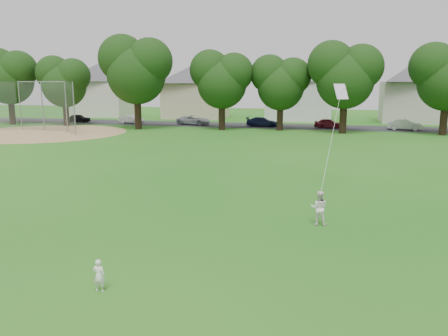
% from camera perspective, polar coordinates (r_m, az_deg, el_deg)
% --- Properties ---
extents(ground, '(160.00, 160.00, 0.00)m').
position_cam_1_polar(ground, '(15.45, -5.92, -9.60)').
color(ground, '#196316').
rests_on(ground, ground).
extents(street, '(90.00, 7.00, 0.01)m').
position_cam_1_polar(street, '(56.05, 8.96, 5.38)').
color(street, '#2D2D30').
rests_on(street, ground).
extents(dirt_infield, '(18.00, 18.00, 0.02)m').
position_cam_1_polar(dirt_infield, '(52.15, -22.54, 4.26)').
color(dirt_infield, '#9E7F51').
rests_on(dirt_infield, ground).
extents(toddler, '(0.35, 0.25, 0.90)m').
position_cam_1_polar(toddler, '(12.28, -16.02, -13.35)').
color(toddler, white).
rests_on(toddler, ground).
extents(older_boy, '(0.66, 0.52, 1.36)m').
position_cam_1_polar(older_boy, '(17.36, 12.31, -5.11)').
color(older_boy, white).
rests_on(older_boy, ground).
extents(kite, '(0.90, 3.28, 7.07)m').
position_cam_1_polar(kite, '(19.71, 13.86, 3.64)').
color(kite, silver).
rests_on(kite, ground).
extents(baseball_backstop, '(12.63, 3.50, 5.56)m').
position_cam_1_polar(baseball_backstop, '(54.03, -23.07, 7.38)').
color(baseball_backstop, gray).
rests_on(baseball_backstop, ground).
extents(tree_row, '(81.47, 8.88, 11.30)m').
position_cam_1_polar(tree_row, '(49.24, 9.92, 12.27)').
color(tree_row, black).
rests_on(tree_row, ground).
extents(parked_cars, '(71.70, 2.49, 1.28)m').
position_cam_1_polar(parked_cars, '(54.78, 15.37, 5.62)').
color(parked_cars, black).
rests_on(parked_cars, ground).
extents(house_row, '(77.35, 13.74, 10.31)m').
position_cam_1_polar(house_row, '(65.68, 10.88, 10.72)').
color(house_row, silver).
rests_on(house_row, ground).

